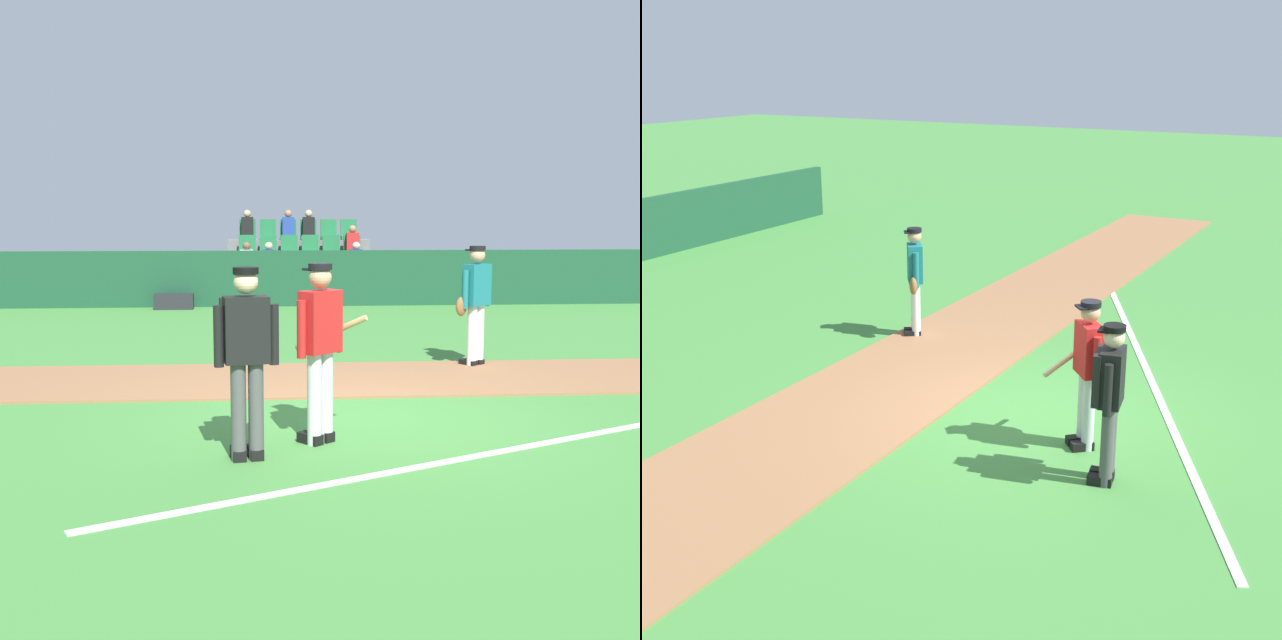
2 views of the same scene
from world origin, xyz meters
The scene contains 6 objects.
ground_plane centered at (0.00, 0.00, 0.00)m, with size 80.00×80.00×0.00m, color #42843A.
infield_dirt_path centered at (0.00, 2.10, 0.01)m, with size 28.00×2.30×0.03m, color #936642.
foul_line_chalk centered at (3.00, -0.50, 0.01)m, with size 12.00×0.10×0.01m, color white.
batter_red_jersey centered at (-0.45, -0.92, 0.97)m, with size 0.71×0.69×1.76m.
umpire_home_plate centered at (-1.16, -1.42, 1.00)m, with size 0.58×0.35×1.76m.
runner_teal_jersey centered at (2.08, 2.92, 0.96)m, with size 0.61×0.46×1.76m.
Camera 2 is at (-9.06, -4.01, 4.39)m, focal length 47.93 mm.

